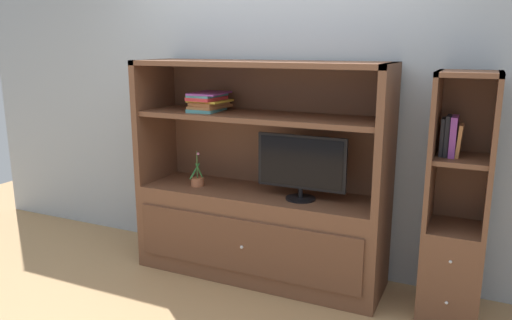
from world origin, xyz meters
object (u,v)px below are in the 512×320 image
(magazine_stack, at_px, (208,102))
(potted_plant, at_px, (198,181))
(bookshelf_tall, at_px, (454,234))
(tv_monitor, at_px, (301,165))
(upright_book_row, at_px, (451,137))
(media_console, at_px, (259,211))

(magazine_stack, bearing_deg, potted_plant, -147.05)
(magazine_stack, xyz_separation_m, bookshelf_tall, (1.77, 0.01, -0.76))
(tv_monitor, relative_size, potted_plant, 2.36)
(tv_monitor, relative_size, upright_book_row, 2.56)
(tv_monitor, xyz_separation_m, upright_book_row, (0.94, 0.05, 0.26))
(media_console, height_order, upright_book_row, media_console)
(potted_plant, relative_size, upright_book_row, 1.08)
(media_console, height_order, potted_plant, media_console)
(media_console, distance_m, upright_book_row, 1.45)
(potted_plant, height_order, magazine_stack, magazine_stack)
(potted_plant, distance_m, magazine_stack, 0.61)
(media_console, xyz_separation_m, magazine_stack, (-0.41, -0.01, 0.80))
(tv_monitor, relative_size, bookshelf_tall, 0.41)
(media_console, distance_m, bookshelf_tall, 1.36)
(media_console, relative_size, tv_monitor, 2.89)
(upright_book_row, bearing_deg, magazine_stack, -179.98)
(media_console, bearing_deg, bookshelf_tall, 0.09)
(tv_monitor, bearing_deg, magazine_stack, 176.58)
(media_console, distance_m, magazine_stack, 0.90)
(bookshelf_tall, bearing_deg, media_console, -179.91)
(potted_plant, distance_m, bookshelf_tall, 1.86)
(magazine_stack, relative_size, upright_book_row, 1.40)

